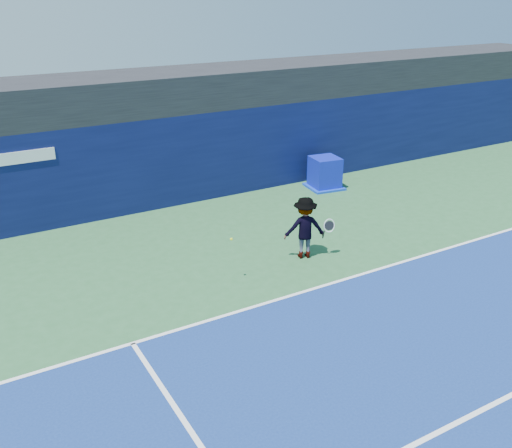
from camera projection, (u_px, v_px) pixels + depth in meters
name	position (u px, v px, depth m)	size (l,w,h in m)	color
ground	(416.00, 346.00, 11.69)	(80.00, 80.00, 0.00)	#295C33
baseline	(328.00, 284.00, 14.08)	(24.00, 0.10, 0.01)	white
service_line	(498.00, 402.00, 10.09)	(24.00, 0.10, 0.01)	white
stadium_band	(183.00, 88.00, 19.48)	(36.00, 3.00, 1.20)	black
back_wall_assembly	(197.00, 155.00, 19.49)	(36.00, 1.03, 3.00)	#0B103D
equipment_cart	(325.00, 174.00, 20.70)	(1.35, 1.35, 1.15)	#0B16A4
tennis_player	(305.00, 228.00, 15.24)	(1.38, 0.99, 1.71)	white
tennis_ball	(231.00, 239.00, 13.80)	(0.07, 0.07, 0.07)	yellow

